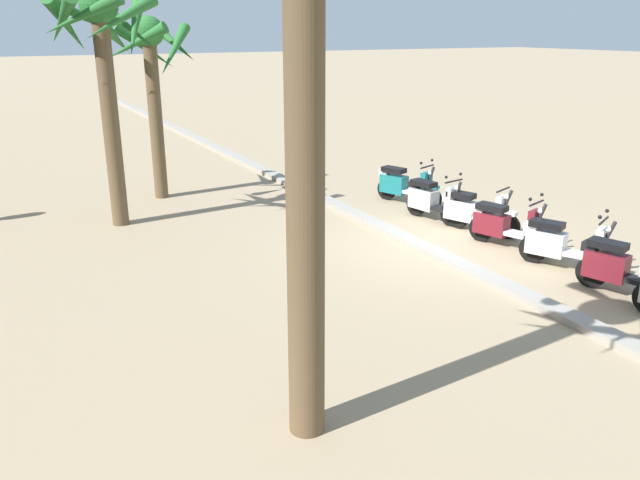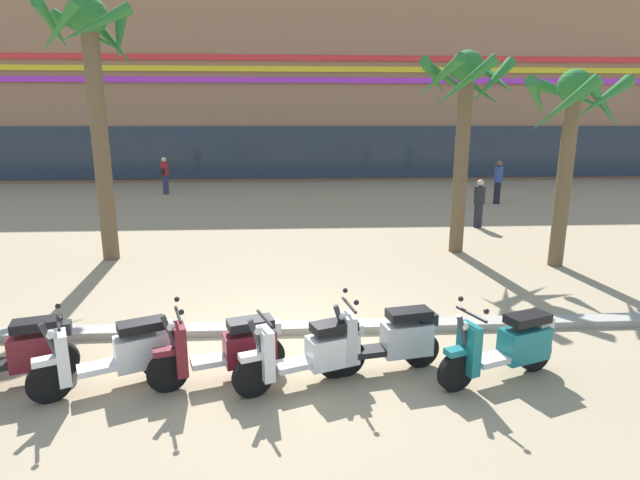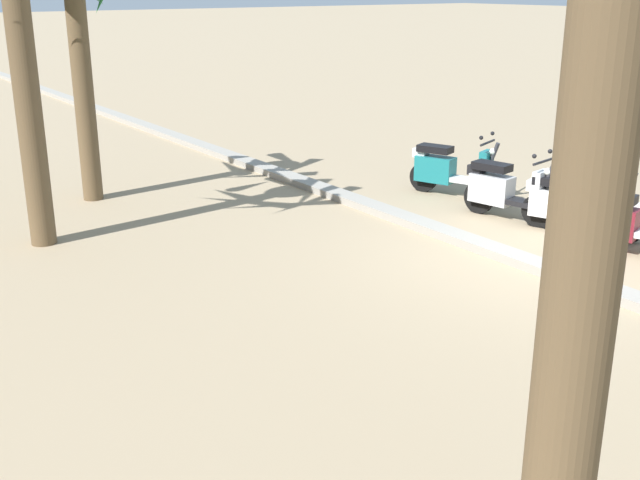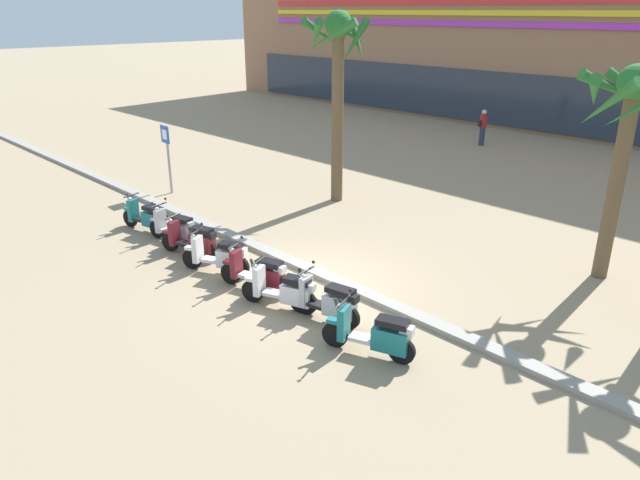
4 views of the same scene
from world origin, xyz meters
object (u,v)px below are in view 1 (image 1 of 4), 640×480
scooter_maroon_tail_end (624,269)px  scooter_teal_mid_rear (404,185)px  scooter_maroon_mid_centre (504,225)px  scooter_silver_lead_nearest (432,200)px  scooter_white_last_in_row (473,211)px  scooter_white_mid_front (562,244)px  palm_tree_mid_walkway (102,47)px  palm_tree_far_corner (151,64)px

scooter_maroon_tail_end → scooter_teal_mid_rear: scooter_teal_mid_rear is taller
scooter_maroon_mid_centre → scooter_teal_mid_rear: same height
scooter_silver_lead_nearest → scooter_maroon_mid_centre: bearing=-176.5°
scooter_white_last_in_row → scooter_silver_lead_nearest: bearing=14.9°
scooter_white_last_in_row → scooter_maroon_mid_centre: bearing=172.2°
scooter_white_mid_front → scooter_white_last_in_row: bearing=-1.8°
scooter_white_last_in_row → scooter_teal_mid_rear: scooter_teal_mid_rear is taller
scooter_white_mid_front → palm_tree_mid_walkway: (6.58, 6.60, 3.36)m
scooter_silver_lead_nearest → scooter_teal_mid_rear: (1.54, -0.30, -0.00)m
scooter_maroon_tail_end → scooter_white_last_in_row: 3.88m
scooter_maroon_tail_end → palm_tree_far_corner: 11.51m
scooter_silver_lead_nearest → scooter_teal_mid_rear: bearing=-10.9°
palm_tree_far_corner → scooter_maroon_mid_centre: bearing=-144.7°
palm_tree_far_corner → palm_tree_mid_walkway: 2.52m
scooter_white_mid_front → scooter_maroon_mid_centre: same height
scooter_white_last_in_row → scooter_teal_mid_rear: size_ratio=0.99×
scooter_teal_mid_rear → palm_tree_mid_walkway: 7.62m
palm_tree_far_corner → scooter_maroon_tail_end: bearing=-153.1°
scooter_white_last_in_row → palm_tree_mid_walkway: (4.07, 6.68, 3.37)m
scooter_maroon_mid_centre → scooter_silver_lead_nearest: bearing=3.5°
scooter_white_mid_front → palm_tree_mid_walkway: bearing=45.1°
scooter_maroon_tail_end → scooter_white_last_in_row: same height
scooter_white_last_in_row → palm_tree_mid_walkway: palm_tree_mid_walkway is taller
scooter_maroon_tail_end → scooter_maroon_mid_centre: 2.77m
scooter_white_mid_front → scooter_teal_mid_rear: (5.12, -0.09, 0.01)m
palm_tree_far_corner → scooter_teal_mid_rear: bearing=-123.4°
scooter_maroon_mid_centre → scooter_white_last_in_row: scooter_maroon_mid_centre is taller
scooter_white_mid_front → palm_tree_far_corner: (8.57, 5.13, 2.90)m
scooter_maroon_mid_centre → scooter_silver_lead_nearest: size_ratio=1.01×
scooter_maroon_tail_end → scooter_maroon_mid_centre: bearing=-0.6°
scooter_white_last_in_row → scooter_maroon_tail_end: bearing=177.4°
scooter_white_mid_front → scooter_maroon_mid_centre: bearing=2.9°
scooter_white_last_in_row → palm_tree_far_corner: (6.06, 5.21, 2.91)m
scooter_white_mid_front → scooter_silver_lead_nearest: 3.59m
scooter_maroon_mid_centre → palm_tree_far_corner: 9.24m
scooter_white_mid_front → scooter_silver_lead_nearest: (3.58, 0.20, 0.01)m
scooter_maroon_tail_end → scooter_silver_lead_nearest: (4.95, 0.11, 0.00)m
scooter_silver_lead_nearest → scooter_white_last_in_row: bearing=-165.1°
scooter_maroon_mid_centre → scooter_white_last_in_row: size_ratio=1.00×
scooter_maroon_tail_end → scooter_teal_mid_rear: (6.49, -0.19, 0.00)m
scooter_maroon_mid_centre → scooter_white_last_in_row: 1.11m
palm_tree_far_corner → scooter_silver_lead_nearest: bearing=-135.3°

